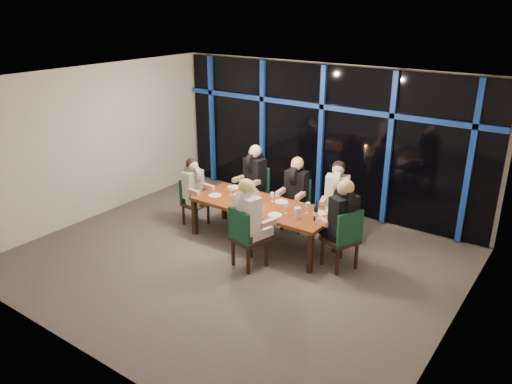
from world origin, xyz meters
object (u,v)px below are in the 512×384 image
(dining_table, at_px, (263,208))
(chair_far_right, at_px, (336,208))
(diner_far_left, at_px, (253,171))
(chair_far_mid, at_px, (297,201))
(diner_end_right, at_px, (342,211))
(chair_far_left, at_px, (256,188))
(water_pitcher, at_px, (298,213))
(chair_end_right, at_px, (344,237))
(wine_bottle, at_px, (316,213))
(diner_far_right, at_px, (337,189))
(chair_end_left, at_px, (192,199))
(chair_near_mid, at_px, (245,235))
(diner_end_left, at_px, (194,182))
(diner_far_mid, at_px, (296,183))
(diner_near_mid, at_px, (249,210))

(dining_table, height_order, chair_far_right, chair_far_right)
(diner_far_left, bearing_deg, chair_far_mid, 7.25)
(diner_far_left, distance_m, diner_end_right, 2.58)
(chair_far_left, height_order, water_pitcher, chair_far_left)
(chair_end_right, xyz_separation_m, wine_bottle, (-0.52, -0.03, 0.29))
(chair_end_right, bearing_deg, diner_far_left, -86.77)
(dining_table, xyz_separation_m, diner_end_right, (1.54, 0.01, 0.32))
(wine_bottle, bearing_deg, diner_far_right, 97.26)
(chair_end_left, relative_size, chair_end_right, 0.87)
(diner_far_left, distance_m, water_pitcher, 2.02)
(water_pitcher, bearing_deg, diner_end_right, 4.41)
(chair_far_mid, height_order, diner_far_left, diner_far_left)
(wine_bottle, bearing_deg, chair_end_right, 2.84)
(chair_near_mid, relative_size, water_pitcher, 5.45)
(chair_far_mid, bearing_deg, diner_end_left, -153.11)
(diner_far_left, relative_size, diner_far_right, 1.00)
(chair_near_mid, relative_size, diner_far_mid, 1.11)
(chair_far_mid, xyz_separation_m, diner_far_left, (-1.03, -0.00, 0.42))
(diner_far_left, xyz_separation_m, diner_far_mid, (1.03, -0.08, -0.03))
(diner_end_right, xyz_separation_m, wine_bottle, (-0.43, -0.06, -0.13))
(dining_table, bearing_deg, diner_near_mid, -69.36)
(chair_far_right, relative_size, water_pitcher, 5.22)
(chair_end_left, relative_size, water_pitcher, 4.78)
(chair_end_right, bearing_deg, water_pitcher, -56.02)
(chair_far_mid, distance_m, diner_near_mid, 1.82)
(chair_end_right, distance_m, diner_end_right, 0.43)
(chair_far_left, xyz_separation_m, chair_far_mid, (1.01, -0.08, -0.02))
(diner_far_right, bearing_deg, chair_near_mid, -128.49)
(diner_far_right, height_order, diner_near_mid, diner_near_mid)
(chair_end_left, distance_m, water_pitcher, 2.44)
(dining_table, xyz_separation_m, diner_far_mid, (0.16, 0.85, 0.25))
(chair_far_mid, xyz_separation_m, diner_near_mid, (0.15, -1.76, 0.46))
(diner_far_mid, xyz_separation_m, wine_bottle, (0.94, -0.91, -0.05))
(dining_table, height_order, diner_end_right, diner_end_right)
(chair_far_mid, relative_size, chair_end_right, 0.92)
(chair_end_right, bearing_deg, wine_bottle, -62.69)
(diner_end_left, relative_size, wine_bottle, 2.63)
(chair_far_right, height_order, diner_far_mid, diner_far_mid)
(chair_end_right, bearing_deg, diner_far_right, -122.12)
(chair_end_left, relative_size, diner_far_left, 0.94)
(dining_table, bearing_deg, chair_far_left, 130.14)
(diner_far_mid, bearing_deg, wine_bottle, -48.97)
(diner_far_mid, bearing_deg, chair_near_mid, -90.79)
(dining_table, distance_m, wine_bottle, 1.12)
(diner_far_right, relative_size, diner_end_left, 1.09)
(diner_far_mid, relative_size, wine_bottle, 2.77)
(chair_far_left, distance_m, diner_end_left, 1.34)
(diner_end_right, bearing_deg, diner_far_mid, -97.22)
(diner_far_left, bearing_deg, chair_far_right, 10.00)
(diner_end_right, bearing_deg, water_pitcher, -52.12)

